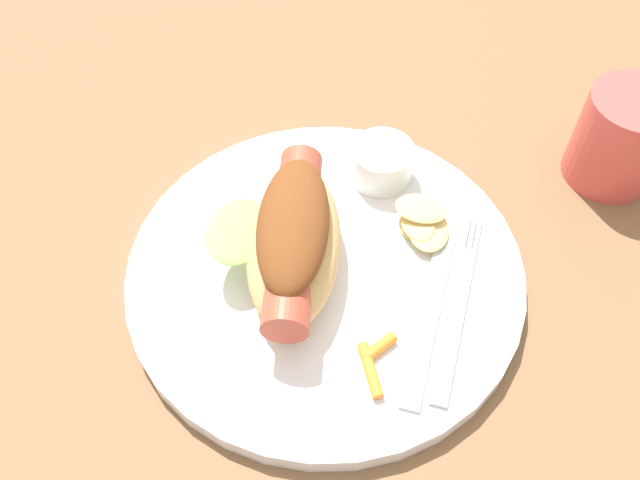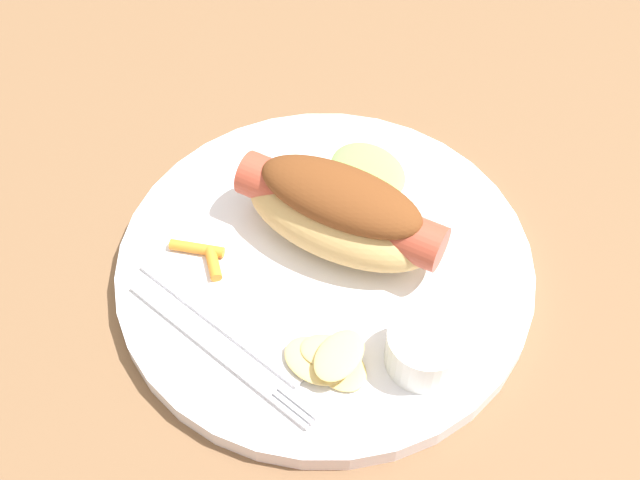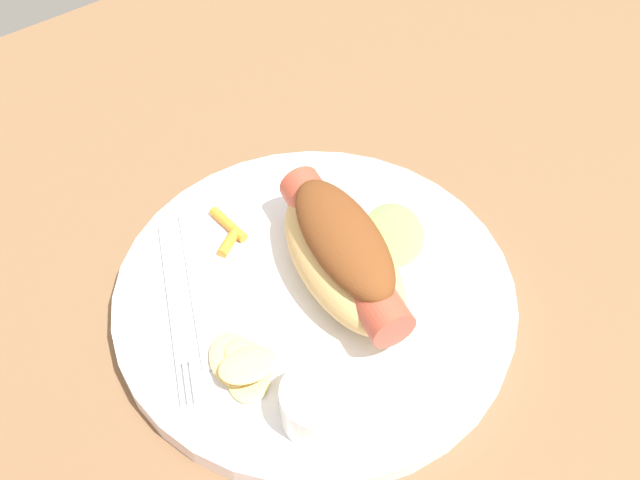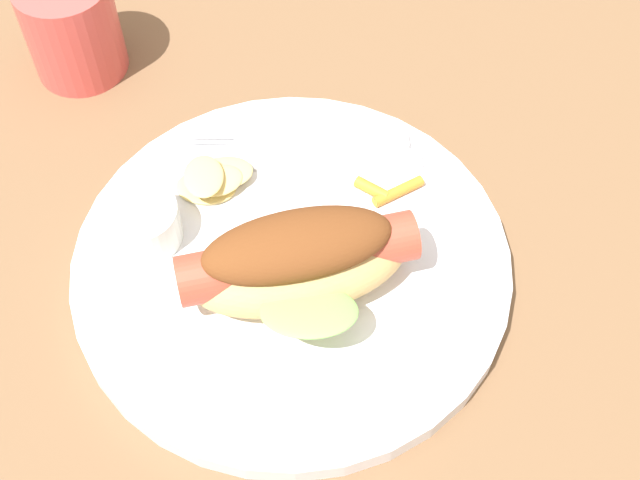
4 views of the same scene
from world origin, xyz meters
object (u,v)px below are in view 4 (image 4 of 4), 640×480
(hot_dog, at_px, (298,260))
(chips_pile, at_px, (213,179))
(carrot_garnish, at_px, (387,190))
(drinking_cup, at_px, (72,27))
(sauce_ramekin, at_px, (143,224))
(plate, at_px, (292,264))
(knife, at_px, (322,161))
(fork, at_px, (305,143))

(hot_dog, relative_size, chips_pile, 2.35)
(carrot_garnish, distance_m, drinking_cup, 0.28)
(sauce_ramekin, bearing_deg, hot_dog, 44.77)
(plate, bearing_deg, drinking_cup, -163.09)
(knife, xyz_separation_m, drinking_cup, (-0.19, -0.13, 0.02))
(plate, xyz_separation_m, knife, (-0.07, 0.05, 0.01))
(sauce_ramekin, xyz_separation_m, knife, (-0.01, 0.14, -0.01))
(hot_dog, height_order, carrot_garnish, hot_dog)
(sauce_ramekin, height_order, carrot_garnish, sauce_ramekin)
(plate, height_order, knife, knife)
(chips_pile, relative_size, drinking_cup, 0.81)
(hot_dog, xyz_separation_m, carrot_garnish, (-0.05, 0.09, -0.03))
(drinking_cup, bearing_deg, carrot_garnish, 34.70)
(sauce_ramekin, relative_size, knife, 0.35)
(sauce_ramekin, height_order, knife, sauce_ramekin)
(fork, bearing_deg, sauce_ramekin, 36.78)
(fork, height_order, drinking_cup, drinking_cup)
(hot_dog, bearing_deg, carrot_garnish, -142.08)
(hot_dog, relative_size, fork, 1.02)
(chips_pile, bearing_deg, carrot_garnish, 62.65)
(fork, relative_size, carrot_garnish, 3.28)
(plate, height_order, drinking_cup, drinking_cup)
(sauce_ramekin, xyz_separation_m, carrot_garnish, (0.04, 0.17, -0.01))
(fork, xyz_separation_m, drinking_cup, (-0.17, -0.13, 0.02))
(hot_dog, xyz_separation_m, drinking_cup, (-0.28, -0.07, -0.01))
(sauce_ramekin, distance_m, knife, 0.14)
(chips_pile, bearing_deg, sauce_ramekin, -69.33)
(knife, height_order, chips_pile, chips_pile)
(sauce_ramekin, distance_m, carrot_garnish, 0.17)
(fork, bearing_deg, chips_pile, 30.74)
(fork, height_order, carrot_garnish, carrot_garnish)
(sauce_ramekin, xyz_separation_m, chips_pile, (-0.02, 0.06, -0.01))
(sauce_ramekin, relative_size, fork, 0.33)
(knife, relative_size, chips_pile, 2.20)
(chips_pile, xyz_separation_m, carrot_garnish, (0.06, 0.11, -0.00))
(hot_dog, height_order, chips_pile, hot_dog)
(hot_dog, distance_m, carrot_garnish, 0.10)
(sauce_ramekin, height_order, chips_pile, sauce_ramekin)
(sauce_ramekin, height_order, drinking_cup, drinking_cup)
(hot_dog, xyz_separation_m, chips_pile, (-0.10, -0.02, -0.02))
(hot_dog, bearing_deg, drinking_cup, -64.58)
(hot_dog, height_order, knife, hot_dog)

